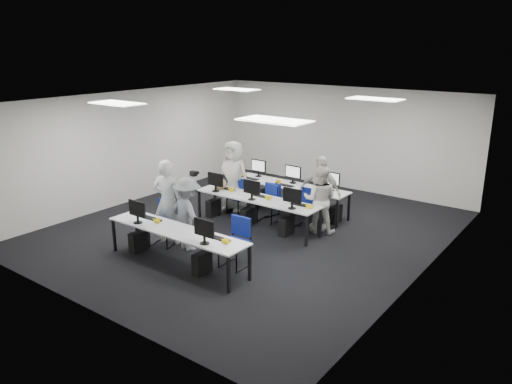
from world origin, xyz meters
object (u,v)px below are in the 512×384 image
Objects in this scene: photographer at (188,214)px; student_2 at (233,176)px; chair_4 at (305,216)px; student_0 at (168,202)px; desk_front at (176,232)px; chair_3 at (269,209)px; chair_5 at (247,199)px; student_1 at (320,200)px; desk_mid at (256,200)px; chair_1 at (235,251)px; chair_7 at (311,214)px; chair_0 at (164,231)px; student_3 at (320,192)px; chair_6 at (277,207)px; chair_2 at (238,203)px.

student_2 is at bearing -59.44° from photographer.
student_0 is at bearing -126.71° from chair_4.
desk_front is 3.19m from chair_3.
chair_3 is 1.03m from chair_5.
chair_5 is at bearing 105.63° from desk_front.
desk_mid is at bearing 2.36° from student_1.
student_0 is at bearing -117.71° from desk_mid.
chair_1 reaches higher than chair_7.
chair_7 is 0.54× the size of student_1.
chair_0 is 0.79m from photographer.
student_0 is (-0.98, -1.87, 0.25)m from desk_mid.
chair_1 is 2.65m from student_1.
student_2 is at bearing 176.81° from student_3.
student_1 is (0.42, -0.07, 0.49)m from chair_4.
desk_mid is at bearing -34.35° from student_2.
student_2 is (-1.32, -0.09, 0.61)m from chair_6.
student_3 is at bearing 7.14° from chair_3.
chair_0 is 1.14× the size of chair_7.
student_2 is at bearing -102.82° from student_0.
chair_5 is (-0.96, 0.37, -0.02)m from chair_3.
chair_2 is 0.45× the size of student_2.
student_3 is at bearing -81.33° from student_1.
chair_1 reaches higher than chair_0.
chair_4 is 0.59× the size of photographer.
chair_1 reaches higher than chair_2.
student_3 is (2.19, 2.71, -0.06)m from student_0.
chair_7 is 0.54× the size of photographer.
chair_7 is at bearing 164.16° from student_3.
chair_6 is at bearing -1.26° from student_2.
desk_front is 3.80× the size of chair_7.
chair_0 is at bearing -73.45° from chair_5.
chair_6 is 1.46m from student_2.
chair_7 is (1.96, 0.34, 0.01)m from chair_2.
photographer reaches higher than chair_7.
desk_mid is 2.04× the size of student_1.
chair_4 is 1.09× the size of chair_7.
student_2 is (-0.27, 2.57, -0.02)m from student_0.
student_3 is (1.21, 3.44, 0.19)m from desk_front.
chair_6 is 0.51× the size of student_2.
chair_3 is at bearing -173.69° from student_3.
chair_2 is 0.72m from student_2.
chair_0 is 0.52× the size of student_0.
desk_mid is 3.49× the size of chair_4.
chair_2 is at bearing 107.65° from desk_front.
chair_7 is 0.46× the size of student_2.
chair_0 is at bearing -115.95° from desk_mid.
chair_2 is at bearing -153.00° from chair_6.
chair_0 is 0.64m from student_0.
desk_front is 3.77× the size of chair_5.
desk_front is at bearing -90.00° from desk_mid.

